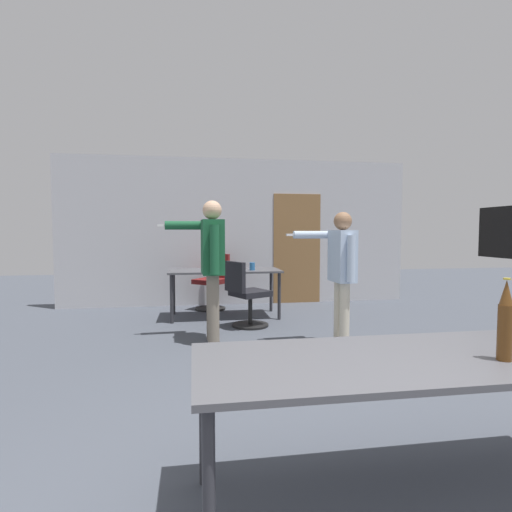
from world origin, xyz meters
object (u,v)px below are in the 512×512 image
(beer_bottle, at_px, (505,322))
(drink_cup, at_px, (252,266))
(person_left_plaid, at_px, (341,265))
(person_near_casual, at_px, (211,257))
(office_chair_far_left, at_px, (213,283))
(office_chair_far_right, at_px, (246,296))

(beer_bottle, distance_m, drink_cup, 4.50)
(person_left_plaid, bearing_deg, person_near_casual, 71.11)
(person_left_plaid, distance_m, office_chair_far_left, 2.91)
(office_chair_far_left, xyz_separation_m, drink_cup, (0.57, -0.84, 0.36))
(beer_bottle, bearing_deg, drink_cup, 96.59)
(office_chair_far_right, height_order, beer_bottle, beer_bottle)
(person_near_casual, relative_size, beer_bottle, 4.45)
(office_chair_far_right, distance_m, drink_cup, 0.70)
(office_chair_far_left, bearing_deg, drink_cup, 162.31)
(person_near_casual, distance_m, person_left_plaid, 1.55)
(person_near_casual, relative_size, office_chair_far_left, 1.81)
(office_chair_far_right, relative_size, office_chair_far_left, 0.98)
(office_chair_far_left, bearing_deg, beer_bottle, 139.86)
(office_chair_far_right, xyz_separation_m, drink_cup, (0.18, 0.57, 0.37))
(person_left_plaid, relative_size, drink_cup, 13.23)
(office_chair_far_left, height_order, drink_cup, office_chair_far_left)
(beer_bottle, bearing_deg, office_chair_far_left, 101.55)
(office_chair_far_right, bearing_deg, drink_cup, 135.45)
(drink_cup, bearing_deg, person_left_plaid, -64.52)
(person_left_plaid, distance_m, beer_bottle, 2.81)
(person_left_plaid, xyz_separation_m, office_chair_far_right, (-0.97, 1.11, -0.52))
(beer_bottle, bearing_deg, person_left_plaid, 84.27)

